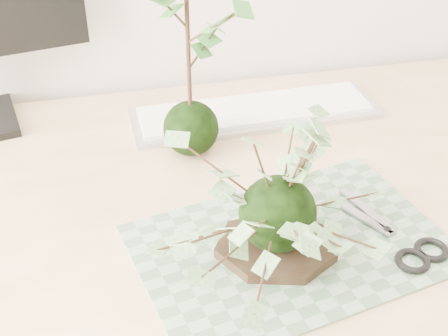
# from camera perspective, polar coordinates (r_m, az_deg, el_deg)

# --- Properties ---
(desk) EXTENTS (1.60, 0.70, 0.74)m
(desk) POSITION_cam_1_polar(r_m,az_deg,el_deg) (1.04, 0.30, -5.52)
(desk) COLOR #DBB888
(desk) RESTS_ON ground_plane
(cutting_mat) EXTENTS (0.47, 0.36, 0.00)m
(cutting_mat) POSITION_cam_1_polar(r_m,az_deg,el_deg) (0.88, 6.19, -7.11)
(cutting_mat) COLOR #4B6B4C
(cutting_mat) RESTS_ON desk
(stone_dish) EXTENTS (0.21, 0.21, 0.01)m
(stone_dish) POSITION_cam_1_polar(r_m,az_deg,el_deg) (0.86, 4.73, -7.25)
(stone_dish) COLOR black
(stone_dish) RESTS_ON cutting_mat
(ivy_kokedama) EXTENTS (0.35, 0.35, 0.21)m
(ivy_kokedama) POSITION_cam_1_polar(r_m,az_deg,el_deg) (0.79, 5.10, -1.48)
(ivy_kokedama) COLOR black
(ivy_kokedama) RESTS_ON stone_dish
(keyboard) EXTENTS (0.46, 0.15, 0.02)m
(keyboard) POSITION_cam_1_polar(r_m,az_deg,el_deg) (1.17, 2.82, 5.15)
(keyboard) COLOR #B8B8BF
(keyboard) RESTS_ON desk
(scissors) EXTENTS (0.10, 0.20, 0.01)m
(scissors) POSITION_cam_1_polar(r_m,az_deg,el_deg) (0.90, 15.91, -6.98)
(scissors) COLOR #91919C
(scissors) RESTS_ON cutting_mat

